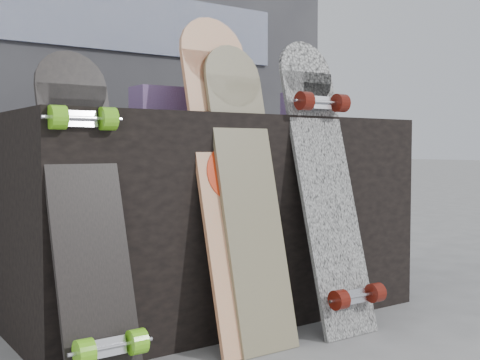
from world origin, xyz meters
TOP-DOWN VIEW (x-y plane):
  - ground at (0.00, 0.00)m, footprint 60.00×60.00m
  - vendor_table at (0.00, 0.50)m, footprint 1.60×0.60m
  - booth at (0.00, 1.35)m, footprint 2.40×0.22m
  - merch_box_purple at (-0.29, 0.46)m, footprint 0.18×0.12m
  - merch_box_small at (0.42, 0.48)m, footprint 0.14×0.14m
  - merch_box_flat at (-0.06, 0.65)m, footprint 0.22×0.10m
  - longboard_geisha at (-0.16, 0.19)m, footprint 0.26×0.31m
  - longboard_celtic at (-0.11, 0.16)m, footprint 0.23×0.27m
  - longboard_cascadia at (0.24, 0.14)m, footprint 0.25×0.36m
  - skateboard_dark at (-0.68, 0.16)m, footprint 0.22×0.36m

SIDE VIEW (x-z plane):
  - ground at x=0.00m, z-range 0.00..0.00m
  - vendor_table at x=0.00m, z-range 0.00..0.80m
  - skateboard_dark at x=-0.68m, z-range 0.01..0.99m
  - longboard_celtic at x=-0.11m, z-range 0.03..1.08m
  - longboard_cascadia at x=0.24m, z-range 0.02..1.11m
  - longboard_geisha at x=-0.16m, z-range 0.03..1.18m
  - merch_box_flat at x=-0.06m, z-range 0.80..0.86m
  - merch_box_purple at x=-0.29m, z-range 0.80..0.90m
  - merch_box_small at x=0.42m, z-range 0.80..0.92m
  - booth at x=0.00m, z-range 0.00..2.20m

